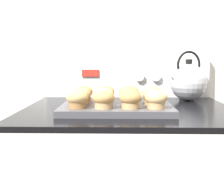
% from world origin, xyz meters
% --- Properties ---
extents(wall_back, '(8.00, 0.05, 2.40)m').
position_xyz_m(wall_back, '(0.00, 0.73, 1.20)').
color(wall_back, silver).
rests_on(wall_back, ground_plane).
extents(control_panel, '(0.76, 0.07, 0.20)m').
position_xyz_m(control_panel, '(0.00, 0.68, 0.99)').
color(control_panel, white).
rests_on(control_panel, stove_range).
extents(muffin_pan, '(0.38, 0.30, 0.02)m').
position_xyz_m(muffin_pan, '(-0.05, 0.28, 0.90)').
color(muffin_pan, '#4C4C51').
rests_on(muffin_pan, stove_range).
extents(muffin_r0_c0, '(0.07, 0.07, 0.06)m').
position_xyz_m(muffin_r0_c0, '(-0.17, 0.20, 0.94)').
color(muffin_r0_c0, olive).
rests_on(muffin_r0_c0, muffin_pan).
extents(muffin_r0_c1, '(0.07, 0.07, 0.06)m').
position_xyz_m(muffin_r0_c1, '(-0.09, 0.20, 0.94)').
color(muffin_r0_c1, tan).
rests_on(muffin_r0_c1, muffin_pan).
extents(muffin_r0_c2, '(0.07, 0.07, 0.06)m').
position_xyz_m(muffin_r0_c2, '(-0.00, 0.20, 0.94)').
color(muffin_r0_c2, tan).
rests_on(muffin_r0_c2, muffin_pan).
extents(muffin_r0_c3, '(0.07, 0.07, 0.06)m').
position_xyz_m(muffin_r0_c3, '(0.08, 0.20, 0.94)').
color(muffin_r0_c3, tan).
rests_on(muffin_r0_c3, muffin_pan).
extents(muffin_r1_c0, '(0.07, 0.07, 0.06)m').
position_xyz_m(muffin_r1_c0, '(-0.17, 0.28, 0.94)').
color(muffin_r1_c0, '#A37A4C').
rests_on(muffin_r1_c0, muffin_pan).
extents(muffin_r1_c1, '(0.07, 0.07, 0.06)m').
position_xyz_m(muffin_r1_c1, '(-0.09, 0.28, 0.94)').
color(muffin_r1_c1, '#A37A4C').
rests_on(muffin_r1_c1, muffin_pan).
extents(muffin_r1_c2, '(0.07, 0.07, 0.06)m').
position_xyz_m(muffin_r1_c2, '(-0.00, 0.28, 0.94)').
color(muffin_r1_c2, olive).
rests_on(muffin_r1_c2, muffin_pan).
extents(muffin_r1_c3, '(0.07, 0.07, 0.06)m').
position_xyz_m(muffin_r1_c3, '(0.08, 0.28, 0.94)').
color(muffin_r1_c3, '#A37A4C').
rests_on(muffin_r1_c3, muffin_pan).
extents(muffin_r2_c0, '(0.07, 0.07, 0.06)m').
position_xyz_m(muffin_r2_c0, '(-0.17, 0.37, 0.94)').
color(muffin_r2_c0, olive).
rests_on(muffin_r2_c0, muffin_pan).
extents(muffin_r2_c1, '(0.07, 0.07, 0.06)m').
position_xyz_m(muffin_r2_c1, '(-0.09, 0.37, 0.94)').
color(muffin_r2_c1, olive).
rests_on(muffin_r2_c1, muffin_pan).
extents(muffin_r2_c2, '(0.07, 0.07, 0.06)m').
position_xyz_m(muffin_r2_c2, '(-0.00, 0.37, 0.94)').
color(muffin_r2_c2, olive).
rests_on(muffin_r2_c2, muffin_pan).
extents(muffin_r2_c3, '(0.07, 0.07, 0.06)m').
position_xyz_m(muffin_r2_c3, '(0.09, 0.37, 0.94)').
color(muffin_r2_c3, olive).
rests_on(muffin_r2_c3, muffin_pan).
extents(tea_kettle, '(0.18, 0.16, 0.22)m').
position_xyz_m(tea_kettle, '(0.26, 0.55, 0.97)').
color(tea_kettle, silver).
rests_on(tea_kettle, stove_range).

